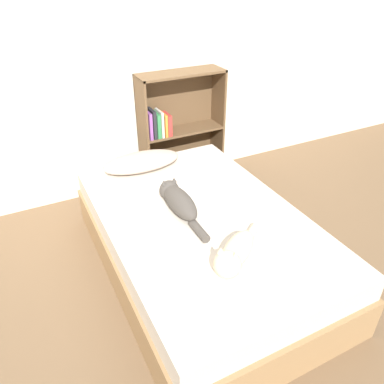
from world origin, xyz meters
name	(u,v)px	position (x,y,z in m)	size (l,w,h in m)	color
ground_plane	(201,267)	(0.00, 0.00, 0.00)	(8.00, 8.00, 0.00)	brown
wall_back	(124,49)	(0.00, 1.36, 1.25)	(8.00, 0.06, 2.50)	silver
bed	(202,243)	(0.00, 0.00, 0.22)	(1.24, 1.92, 0.45)	#99754C
pillow	(142,162)	(-0.12, 0.79, 0.51)	(0.62, 0.29, 0.12)	#B29E8E
cat_light	(235,253)	(-0.05, -0.47, 0.52)	(0.45, 0.35, 0.17)	beige
cat_dark	(178,200)	(-0.11, 0.14, 0.52)	(0.15, 0.60, 0.16)	#47423D
bookshelf	(177,128)	(0.39, 1.23, 0.54)	(0.78, 0.26, 1.05)	brown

